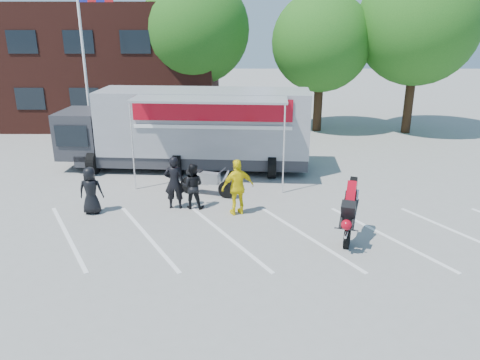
{
  "coord_description": "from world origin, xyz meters",
  "views": [
    {
      "loc": [
        0.63,
        -11.69,
        6.21
      ],
      "look_at": [
        0.58,
        2.42,
        1.3
      ],
      "focal_mm": 35.0,
      "sensor_mm": 36.0,
      "label": 1
    }
  ],
  "objects_px": {
    "tree_mid": "(321,42)",
    "stunt_bike_rider": "(349,237)",
    "spectator_hivis": "(238,187)",
    "spectator_leather_c": "(192,186)",
    "transporter_truck": "(194,168)",
    "flagpole": "(88,45)",
    "tree_left": "(195,30)",
    "parked_motorcycle": "(208,195)",
    "tree_right": "(418,24)",
    "spectator_leather_b": "(174,183)",
    "spectator_leather_a": "(91,191)"
  },
  "relations": [
    {
      "from": "tree_right",
      "to": "stunt_bike_rider",
      "type": "relative_size",
      "value": 4.36
    },
    {
      "from": "flagpole",
      "to": "spectator_hivis",
      "type": "relative_size",
      "value": 4.23
    },
    {
      "from": "tree_left",
      "to": "tree_mid",
      "type": "height_order",
      "value": "tree_left"
    },
    {
      "from": "flagpole",
      "to": "spectator_leather_c",
      "type": "xyz_separation_m",
      "value": [
        5.2,
        -6.75,
        -4.26
      ]
    },
    {
      "from": "tree_right",
      "to": "transporter_truck",
      "type": "bearing_deg",
      "value": -149.35
    },
    {
      "from": "flagpole",
      "to": "stunt_bike_rider",
      "type": "distance_m",
      "value": 14.44
    },
    {
      "from": "spectator_leather_a",
      "to": "spectator_hivis",
      "type": "distance_m",
      "value": 4.87
    },
    {
      "from": "tree_left",
      "to": "spectator_leather_c",
      "type": "relative_size",
      "value": 5.45
    },
    {
      "from": "transporter_truck",
      "to": "spectator_leather_c",
      "type": "relative_size",
      "value": 6.72
    },
    {
      "from": "transporter_truck",
      "to": "parked_motorcycle",
      "type": "relative_size",
      "value": 4.86
    },
    {
      "from": "tree_right",
      "to": "transporter_truck",
      "type": "height_order",
      "value": "tree_right"
    },
    {
      "from": "tree_mid",
      "to": "parked_motorcycle",
      "type": "relative_size",
      "value": 3.5
    },
    {
      "from": "tree_right",
      "to": "parked_motorcycle",
      "type": "relative_size",
      "value": 4.16
    },
    {
      "from": "tree_mid",
      "to": "transporter_truck",
      "type": "height_order",
      "value": "tree_mid"
    },
    {
      "from": "tree_right",
      "to": "tree_mid",
      "type": "bearing_deg",
      "value": 174.29
    },
    {
      "from": "parked_motorcycle",
      "to": "tree_right",
      "type": "bearing_deg",
      "value": -27.82
    },
    {
      "from": "tree_left",
      "to": "spectator_leather_b",
      "type": "bearing_deg",
      "value": -88.46
    },
    {
      "from": "parked_motorcycle",
      "to": "transporter_truck",
      "type": "bearing_deg",
      "value": 32.87
    },
    {
      "from": "tree_right",
      "to": "stunt_bike_rider",
      "type": "distance_m",
      "value": 15.98
    },
    {
      "from": "tree_left",
      "to": "transporter_truck",
      "type": "distance_m",
      "value": 9.99
    },
    {
      "from": "transporter_truck",
      "to": "spectator_leather_b",
      "type": "xyz_separation_m",
      "value": [
        -0.21,
        -4.48,
        0.92
      ]
    },
    {
      "from": "spectator_leather_c",
      "to": "spectator_hivis",
      "type": "height_order",
      "value": "spectator_hivis"
    },
    {
      "from": "flagpole",
      "to": "tree_left",
      "type": "height_order",
      "value": "tree_left"
    },
    {
      "from": "tree_mid",
      "to": "spectator_hivis",
      "type": "relative_size",
      "value": 4.06
    },
    {
      "from": "spectator_leather_c",
      "to": "spectator_hivis",
      "type": "relative_size",
      "value": 0.84
    },
    {
      "from": "flagpole",
      "to": "spectator_leather_c",
      "type": "height_order",
      "value": "flagpole"
    },
    {
      "from": "tree_right",
      "to": "flagpole",
      "type": "bearing_deg",
      "value": -164.52
    },
    {
      "from": "tree_left",
      "to": "tree_right",
      "type": "distance_m",
      "value": 12.1
    },
    {
      "from": "tree_mid",
      "to": "spectator_hivis",
      "type": "bearing_deg",
      "value": -110.11
    },
    {
      "from": "parked_motorcycle",
      "to": "stunt_bike_rider",
      "type": "bearing_deg",
      "value": -109.03
    },
    {
      "from": "transporter_truck",
      "to": "stunt_bike_rider",
      "type": "height_order",
      "value": "transporter_truck"
    },
    {
      "from": "flagpole",
      "to": "transporter_truck",
      "type": "relative_size",
      "value": 0.75
    },
    {
      "from": "tree_left",
      "to": "spectator_leather_a",
      "type": "height_order",
      "value": "tree_left"
    },
    {
      "from": "tree_right",
      "to": "spectator_leather_c",
      "type": "bearing_deg",
      "value": -134.46
    },
    {
      "from": "tree_mid",
      "to": "stunt_bike_rider",
      "type": "relative_size",
      "value": 3.67
    },
    {
      "from": "tree_left",
      "to": "spectator_leather_c",
      "type": "bearing_deg",
      "value": -85.71
    },
    {
      "from": "tree_left",
      "to": "spectator_leather_b",
      "type": "relative_size",
      "value": 4.68
    },
    {
      "from": "spectator_leather_a",
      "to": "transporter_truck",
      "type": "bearing_deg",
      "value": -122.99
    },
    {
      "from": "parked_motorcycle",
      "to": "spectator_hivis",
      "type": "distance_m",
      "value": 2.24
    },
    {
      "from": "tree_right",
      "to": "transporter_truck",
      "type": "relative_size",
      "value": 0.86
    },
    {
      "from": "spectator_hivis",
      "to": "stunt_bike_rider",
      "type": "bearing_deg",
      "value": 131.21
    },
    {
      "from": "tree_mid",
      "to": "tree_right",
      "type": "distance_m",
      "value": 5.11
    },
    {
      "from": "flagpole",
      "to": "spectator_leather_b",
      "type": "bearing_deg",
      "value": -55.86
    },
    {
      "from": "stunt_bike_rider",
      "to": "tree_mid",
      "type": "bearing_deg",
      "value": 103.44
    },
    {
      "from": "transporter_truck",
      "to": "flagpole",
      "type": "bearing_deg",
      "value": 158.42
    },
    {
      "from": "flagpole",
      "to": "transporter_truck",
      "type": "distance_m",
      "value": 7.33
    },
    {
      "from": "parked_motorcycle",
      "to": "spectator_leather_c",
      "type": "bearing_deg",
      "value": 178.38
    },
    {
      "from": "spectator_hivis",
      "to": "spectator_leather_c",
      "type": "bearing_deg",
      "value": -40.18
    },
    {
      "from": "tree_left",
      "to": "stunt_bike_rider",
      "type": "distance_m",
      "value": 17.05
    },
    {
      "from": "tree_right",
      "to": "spectator_hivis",
      "type": "xyz_separation_m",
      "value": [
        -9.5,
        -11.78,
        -4.93
      ]
    }
  ]
}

